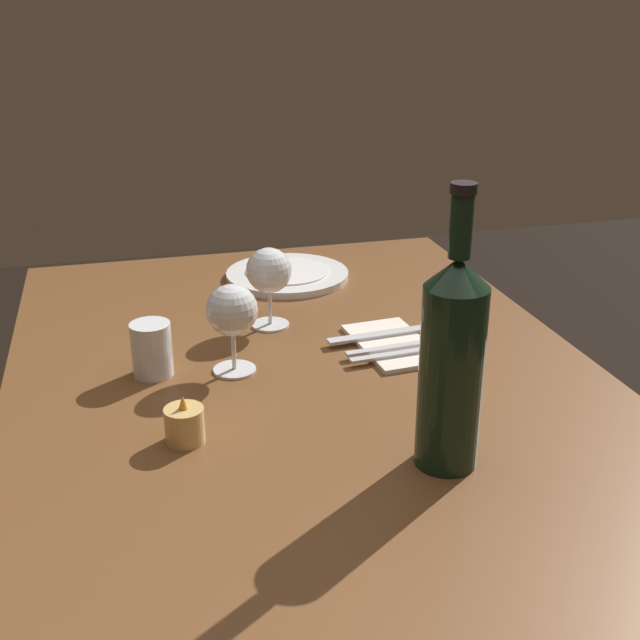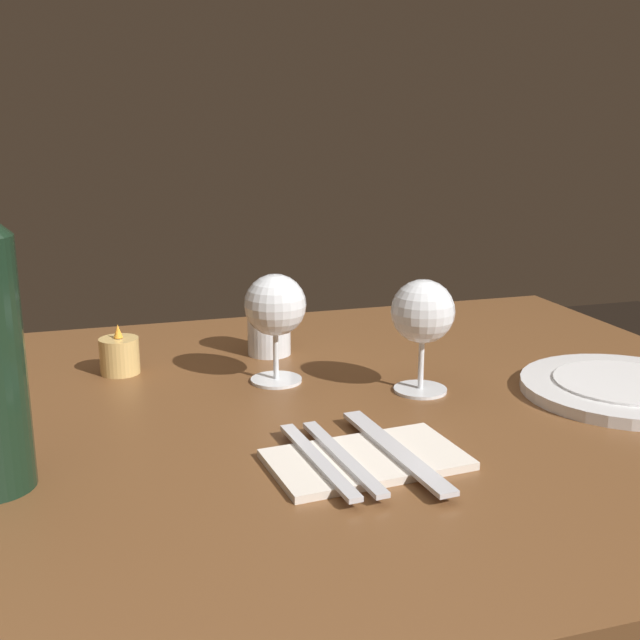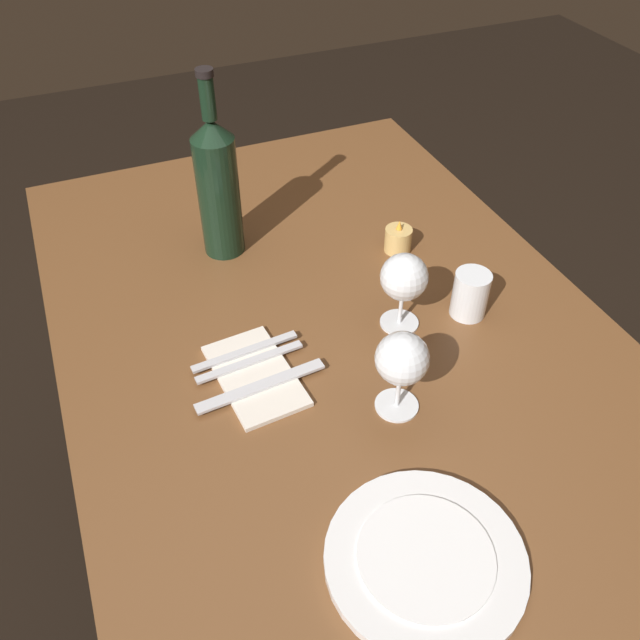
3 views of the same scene
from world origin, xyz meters
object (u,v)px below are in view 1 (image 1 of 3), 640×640
Objects in this scene: wine_glass_left at (269,272)px; dinner_plate at (287,275)px; wine_glass_right at (232,312)px; table_knife at (387,334)px; fork_outer at (403,353)px; votive_candle at (185,426)px; wine_bottle at (452,360)px; water_tumbler at (152,352)px; folded_napkin at (393,344)px; fork_inner at (398,347)px.

wine_glass_left is 0.26m from dinner_plate.
wine_glass_right is 0.57× the size of dinner_plate.
fork_outer is at bearing 180.00° from table_knife.
wine_glass_left reaches higher than table_knife.
table_knife is at bearing -55.94° from votive_candle.
wine_bottle reaches higher than dinner_plate.
fork_outer is (-0.05, -0.39, -0.03)m from water_tumbler.
folded_napkin is 0.03m from fork_inner.
wine_bottle is 1.42× the size of dinner_plate.
votive_candle is (-0.21, -0.03, -0.01)m from water_tumbler.
votive_candle is 0.44m from table_knife.
dinner_plate reaches higher than table_knife.
wine_bottle is at bearing -176.68° from dinner_plate.
table_knife is (0.38, -0.05, -0.13)m from wine_bottle.
folded_napkin is at bearing 0.00° from fork_outer.
water_tumbler reaches higher than fork_inner.
wine_glass_right is 0.71× the size of folded_napkin.
wine_glass_left is at bearing -27.55° from votive_candle.
wine_glass_right is at bearing 95.23° from folded_napkin.
votive_candle is 0.32× the size of table_knife.
folded_napkin is at bearing -127.73° from wine_glass_left.
fork_outer is (0.30, -0.05, -0.13)m from wine_bottle.
fork_inner is at bearing -93.08° from water_tumbler.
fork_inner is 1.00× the size of fork_outer.
table_knife is at bearing 0.00° from fork_outer.
wine_bottle is at bearing -135.61° from water_tumbler.
fork_inner is (0.19, -0.36, -0.01)m from votive_candle.
wine_glass_left is 0.78× the size of fork_outer.
folded_napkin is (0.21, -0.36, -0.02)m from votive_candle.
fork_inner is (-0.03, 0.00, 0.01)m from folded_napkin.
table_knife is (0.03, -0.39, -0.03)m from water_tumbler.
wine_bottle is 1.95× the size of fork_inner.
table_knife is (0.03, 0.00, 0.01)m from folded_napkin.
wine_glass_right is 0.28m from fork_outer.
wine_bottle is at bearing 171.25° from folded_napkin.
wine_bottle reaches higher than fork_inner.
fork_outer and table_knife have the same top height.
water_tumbler is at bearing 95.02° from table_knife.
votive_candle is 0.41m from fork_inner.
wine_glass_right is 1.68× the size of water_tumbler.
wine_glass_right reaches higher than table_knife.
folded_napkin is 1.10× the size of fork_inner.
wine_glass_right is 2.10× the size of votive_candle.
water_tumbler is (-0.14, 0.21, -0.06)m from wine_glass_left.
wine_glass_left reaches higher than fork_outer.
water_tumbler reaches higher than table_knife.
water_tumbler is (0.34, 0.33, -0.10)m from wine_bottle.
wine_glass_right is 0.28m from fork_inner.
wine_glass_left reaches higher than fork_inner.
table_knife is at bearing -8.06° from wine_bottle.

